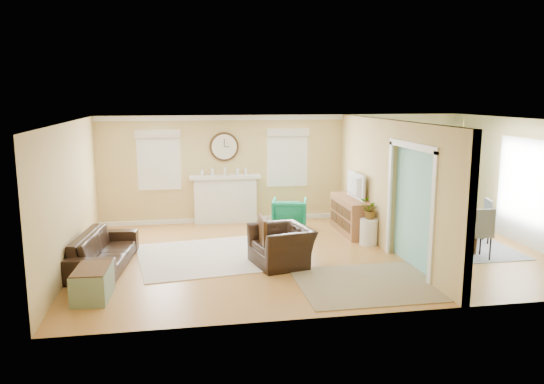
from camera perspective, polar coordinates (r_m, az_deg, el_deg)
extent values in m
plane|color=#AF7534|center=(10.53, 4.60, -6.59)|extent=(9.00, 9.00, 0.00)
cube|color=tan|center=(13.12, 1.41, 2.62)|extent=(9.00, 0.02, 2.60)
cube|color=tan|center=(7.43, 10.56, -3.55)|extent=(9.00, 0.02, 2.60)
cube|color=tan|center=(10.09, -20.86, -0.39)|extent=(0.02, 6.00, 2.60)
cube|color=tan|center=(12.16, 25.69, 0.99)|extent=(0.02, 6.00, 2.60)
cube|color=white|center=(10.09, 4.82, 7.69)|extent=(9.00, 6.00, 0.02)
cube|color=tan|center=(11.99, 9.97, 1.74)|extent=(0.12, 3.20, 2.60)
cube|color=tan|center=(8.49, 18.91, -2.20)|extent=(0.12, 1.00, 2.60)
cube|color=tan|center=(9.57, 15.27, 6.02)|extent=(0.12, 1.80, 0.40)
cube|color=white|center=(10.53, 12.52, -0.64)|extent=(0.04, 0.12, 2.20)
cube|color=white|center=(8.93, 16.91, -2.80)|extent=(0.04, 0.12, 2.20)
cube|color=white|center=(9.56, 14.83, 4.83)|extent=(0.04, 1.92, 0.12)
cube|color=#79C9C1|center=(10.73, 12.85, 0.63)|extent=(0.02, 6.00, 2.60)
cube|color=white|center=(12.92, -5.04, -0.91)|extent=(1.50, 0.24, 1.10)
cube|color=white|center=(12.79, -5.07, 1.61)|extent=(1.70, 0.30, 0.08)
cube|color=black|center=(13.02, -5.08, -1.04)|extent=(0.85, 0.02, 0.75)
cube|color=gold|center=(12.93, -5.03, -1.48)|extent=(0.85, 0.02, 0.62)
cylinder|color=#4C311A|center=(12.82, -5.17, 4.88)|extent=(0.70, 0.06, 0.70)
cylinder|color=silver|center=(12.78, -5.16, 4.86)|extent=(0.60, 0.01, 0.60)
cube|color=black|center=(12.77, -5.16, 5.31)|extent=(0.02, 0.01, 0.20)
cube|color=black|center=(12.78, -4.89, 4.87)|extent=(0.12, 0.01, 0.02)
cube|color=white|center=(12.82, -12.08, 3.35)|extent=(0.90, 0.03, 1.30)
cube|color=white|center=(12.79, -12.08, 3.33)|extent=(1.00, 0.04, 1.40)
cube|color=beige|center=(12.69, -12.20, 6.13)|extent=(1.05, 0.10, 0.18)
cube|color=white|center=(13.08, 1.64, 3.70)|extent=(0.90, 0.03, 1.30)
cube|color=white|center=(13.05, 1.67, 3.69)|extent=(1.00, 0.04, 1.40)
cube|color=beige|center=(12.95, 1.72, 6.44)|extent=(1.05, 0.10, 0.18)
cube|color=white|center=(12.18, 25.51, 0.06)|extent=(0.03, 1.60, 2.10)
cube|color=white|center=(12.16, 25.39, 0.05)|extent=(0.03, 1.70, 2.20)
cylinder|color=gold|center=(11.24, 19.88, 6.62)|extent=(0.02, 0.02, 0.30)
sphere|color=white|center=(11.25, 19.80, 5.35)|extent=(0.30, 0.30, 0.30)
cube|color=beige|center=(10.38, -6.28, -6.83)|extent=(3.11, 2.79, 0.01)
cube|color=#93825F|center=(9.01, 10.53, -9.65)|extent=(2.39, 1.95, 0.01)
cube|color=slate|center=(11.77, 18.14, -5.23)|extent=(2.23, 2.79, 0.01)
imported|color=black|center=(10.10, -17.62, -5.97)|extent=(1.08, 2.21, 0.62)
imported|color=black|center=(9.72, 1.02, -5.82)|extent=(1.17, 1.28, 0.71)
imported|color=#108165|center=(12.27, 1.88, -2.38)|extent=(0.95, 0.96, 0.72)
cube|color=gray|center=(8.63, -18.74, -9.35)|extent=(0.56, 0.87, 0.47)
cube|color=#4C311A|center=(8.56, -18.83, -7.81)|extent=(0.53, 0.82, 0.02)
cube|color=#956841|center=(12.08, 8.58, -2.50)|extent=(0.54, 1.63, 0.80)
cube|color=#4C311A|center=(11.51, 8.07, -2.36)|extent=(0.01, 0.43, 0.22)
cube|color=#4C311A|center=(11.57, 8.03, -3.67)|extent=(0.01, 0.43, 0.22)
cube|color=#4C311A|center=(11.97, 7.35, -1.86)|extent=(0.01, 0.43, 0.22)
cube|color=#4C311A|center=(12.03, 7.32, -3.12)|extent=(0.01, 0.43, 0.22)
cube|color=#4C311A|center=(12.42, 6.68, -1.39)|extent=(0.01, 0.43, 0.22)
cube|color=#4C311A|center=(12.48, 6.65, -2.60)|extent=(0.01, 0.43, 0.22)
imported|color=black|center=(11.94, 8.58, 0.71)|extent=(0.16, 1.00, 0.57)
cylinder|color=white|center=(11.21, 10.36, -4.24)|extent=(0.37, 0.37, 0.54)
imported|color=#337F33|center=(11.10, 10.44, -1.84)|extent=(0.38, 0.34, 0.42)
imported|color=#4C311A|center=(11.70, 18.23, -3.79)|extent=(1.40, 1.96, 0.62)
cube|color=slate|center=(12.64, 15.54, -1.97)|extent=(0.43, 0.43, 0.05)
cube|color=slate|center=(12.59, 15.60, -0.86)|extent=(0.42, 0.06, 0.50)
cylinder|color=black|center=(12.91, 15.84, -2.82)|extent=(0.03, 0.03, 0.42)
cylinder|color=black|center=(12.62, 16.52, -3.15)|extent=(0.03, 0.03, 0.42)
cylinder|color=black|center=(12.77, 14.47, -2.90)|extent=(0.03, 0.03, 0.42)
cylinder|color=black|center=(12.47, 15.13, -3.24)|extent=(0.03, 0.03, 0.42)
cube|color=slate|center=(10.79, 21.21, -4.25)|extent=(0.46, 0.46, 0.05)
cube|color=slate|center=(10.73, 21.30, -2.89)|extent=(0.44, 0.07, 0.52)
cylinder|color=black|center=(10.62, 20.73, -5.86)|extent=(0.03, 0.03, 0.44)
cylinder|color=black|center=(10.93, 19.85, -5.36)|extent=(0.03, 0.03, 0.44)
cylinder|color=black|center=(10.79, 22.41, -5.72)|extent=(0.03, 0.03, 0.44)
cylinder|color=black|center=(11.09, 21.50, -5.23)|extent=(0.03, 0.03, 0.44)
cube|color=white|center=(11.45, 15.40, -3.43)|extent=(0.47, 0.47, 0.05)
cube|color=white|center=(11.40, 15.45, -2.33)|extent=(0.15, 0.38, 0.45)
cylinder|color=black|center=(11.63, 14.48, -4.29)|extent=(0.03, 0.03, 0.38)
cylinder|color=black|center=(11.68, 15.98, -4.30)|extent=(0.03, 0.03, 0.38)
cylinder|color=black|center=(11.33, 14.69, -4.68)|extent=(0.03, 0.03, 0.38)
cylinder|color=black|center=(11.38, 16.23, -4.69)|extent=(0.03, 0.03, 0.38)
cube|color=slate|center=(11.99, 21.33, -3.02)|extent=(0.50, 0.50, 0.05)
cube|color=slate|center=(11.94, 21.40, -1.88)|extent=(0.16, 0.41, 0.49)
cylinder|color=black|center=(11.94, 22.23, -4.29)|extent=(0.03, 0.03, 0.41)
cylinder|color=black|center=(11.85, 20.70, -4.30)|extent=(0.03, 0.03, 0.41)
cylinder|color=black|center=(12.25, 21.79, -3.90)|extent=(0.03, 0.03, 0.41)
cylinder|color=black|center=(12.16, 20.29, -3.91)|extent=(0.03, 0.03, 0.41)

